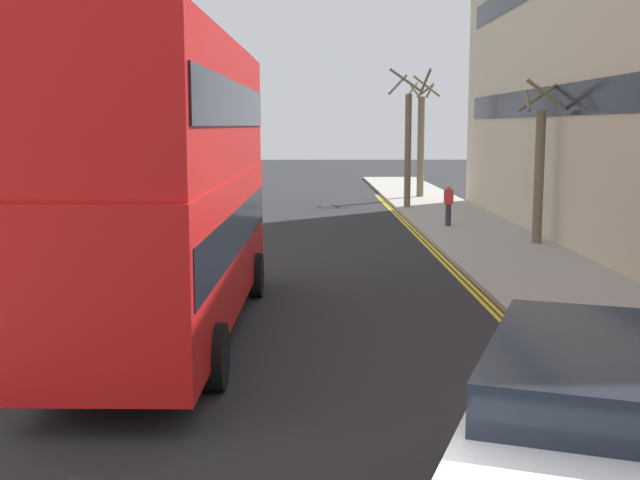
{
  "coord_description": "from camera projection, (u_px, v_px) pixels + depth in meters",
  "views": [
    {
      "loc": [
        0.25,
        -4.3,
        4.0
      ],
      "look_at": [
        0.5,
        11.0,
        1.8
      ],
      "focal_mm": 44.86,
      "sensor_mm": 36.0,
      "label": 1
    }
  ],
  "objects": [
    {
      "name": "sidewalk_right",
      "position": [
        547.0,
        278.0,
        20.75
      ],
      "size": [
        4.0,
        80.0,
        0.14
      ],
      "primitive_type": "cube",
      "color": "#9E9991",
      "rests_on": "ground"
    },
    {
      "name": "sidewalk_left",
      "position": [
        45.0,
        280.0,
        20.54
      ],
      "size": [
        4.0,
        80.0,
        0.14
      ],
      "primitive_type": "cube",
      "color": "#9E9991",
      "rests_on": "ground"
    },
    {
      "name": "kerb_line_outer",
      "position": [
        484.0,
        297.0,
        18.75
      ],
      "size": [
        0.1,
        56.0,
        0.01
      ],
      "primitive_type": "cube",
      "color": "yellow",
      "rests_on": "ground"
    },
    {
      "name": "kerb_line_inner",
      "position": [
        477.0,
        297.0,
        18.74
      ],
      "size": [
        0.1,
        56.0,
        0.01
      ],
      "primitive_type": "cube",
      "color": "yellow",
      "rests_on": "ground"
    },
    {
      "name": "double_decker_bus_away",
      "position": [
        172.0,
        177.0,
        15.09
      ],
      "size": [
        3.01,
        10.87,
        5.64
      ],
      "color": "red",
      "rests_on": "ground"
    },
    {
      "name": "taxi_minivan",
      "position": [
        586.0,
        467.0,
        6.92
      ],
      "size": [
        3.43,
        5.16,
        2.12
      ],
      "color": "white",
      "rests_on": "ground"
    },
    {
      "name": "pedestrian_far",
      "position": [
        448.0,
        204.0,
        30.88
      ],
      "size": [
        0.34,
        0.22,
        1.62
      ],
      "color": "#2D2D38",
      "rests_on": "sidewalk_right"
    },
    {
      "name": "street_tree_near",
      "position": [
        540.0,
        164.0,
        26.15
      ],
      "size": [
        1.58,
        1.58,
        5.44
      ],
      "color": "#6B6047",
      "rests_on": "sidewalk_right"
    },
    {
      "name": "street_tree_mid",
      "position": [
        408.0,
        142.0,
        37.77
      ],
      "size": [
        1.98,
        2.03,
        6.48
      ],
      "color": "#6B6047",
      "rests_on": "sidewalk_right"
    },
    {
      "name": "street_tree_far",
      "position": [
        421.0,
        141.0,
        43.38
      ],
      "size": [
        1.76,
        1.79,
        6.48
      ],
      "color": "#6B6047",
      "rests_on": "sidewalk_right"
    }
  ]
}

